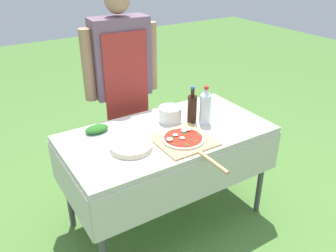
{
  "coord_description": "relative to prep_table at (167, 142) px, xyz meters",
  "views": [
    {
      "loc": [
        -1.1,
        -1.75,
        1.84
      ],
      "look_at": [
        0.01,
        0.0,
        0.77
      ],
      "focal_mm": 38.0,
      "sensor_mm": 36.0,
      "label": 1
    }
  ],
  "objects": [
    {
      "name": "plate_stack",
      "position": [
        -0.3,
        -0.07,
        0.1
      ],
      "size": [
        0.26,
        0.26,
        0.03
      ],
      "color": "beige",
      "rests_on": "prep_table"
    },
    {
      "name": "ground_plane",
      "position": [
        0.0,
        0.0,
        -0.65
      ],
      "size": [
        12.0,
        12.0,
        0.0
      ],
      "primitive_type": "plane",
      "color": "#517F38"
    },
    {
      "name": "mixing_tub",
      "position": [
        0.1,
        0.12,
        0.13
      ],
      "size": [
        0.16,
        0.16,
        0.1
      ],
      "primitive_type": "cylinder",
      "color": "silver",
      "rests_on": "prep_table"
    },
    {
      "name": "person_cook",
      "position": [
        -0.02,
        0.62,
        0.28
      ],
      "size": [
        0.59,
        0.22,
        1.58
      ],
      "rotation": [
        0.0,
        0.0,
        3.06
      ],
      "color": "#333D56",
      "rests_on": "ground"
    },
    {
      "name": "water_bottle",
      "position": [
        0.29,
        -0.03,
        0.21
      ],
      "size": [
        0.08,
        0.08,
        0.27
      ],
      "color": "silver",
      "rests_on": "prep_table"
    },
    {
      "name": "herb_container",
      "position": [
        -0.4,
        0.23,
        0.11
      ],
      "size": [
        0.19,
        0.12,
        0.05
      ],
      "rotation": [
        0.0,
        0.0,
        0.03
      ],
      "color": "silver",
      "rests_on": "prep_table"
    },
    {
      "name": "prep_table",
      "position": [
        0.0,
        0.0,
        0.0
      ],
      "size": [
        1.38,
        0.74,
        0.73
      ],
      "color": "beige",
      "rests_on": "ground"
    },
    {
      "name": "pizza_on_peel",
      "position": [
        0.02,
        -0.17,
        0.09
      ],
      "size": [
        0.35,
        0.6,
        0.05
      ],
      "rotation": [
        0.0,
        0.0,
        -0.0
      ],
      "color": "tan",
      "rests_on": "prep_table"
    },
    {
      "name": "oil_bottle",
      "position": [
        0.22,
        0.03,
        0.19
      ],
      "size": [
        0.06,
        0.06,
        0.26
      ],
      "color": "black",
      "rests_on": "prep_table"
    }
  ]
}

